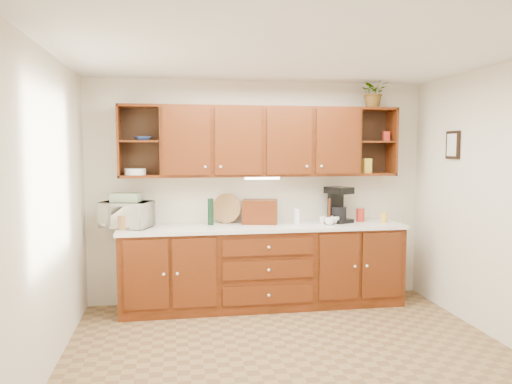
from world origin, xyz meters
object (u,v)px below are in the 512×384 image
object	(u,v)px
microwave	(127,215)
coffee_maker	(338,205)
potted_plant	(374,92)
bread_box	(260,212)

from	to	relation	value
microwave	coffee_maker	world-z (taller)	coffee_maker
potted_plant	microwave	bearing A→B (deg)	-179.65
microwave	potted_plant	xyz separation A→B (m)	(2.86, 0.02, 1.39)
microwave	bread_box	world-z (taller)	microwave
potted_plant	bread_box	bearing A→B (deg)	178.69
microwave	coffee_maker	distance (m)	2.44
microwave	bread_box	size ratio (longest dim) A/B	1.32
microwave	potted_plant	bearing A→B (deg)	21.24
microwave	bread_box	bearing A→B (deg)	22.73
microwave	potted_plant	world-z (taller)	potted_plant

